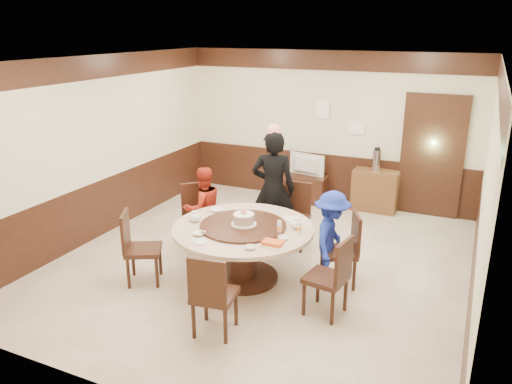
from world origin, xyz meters
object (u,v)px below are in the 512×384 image
at_px(shrimp_platter, 273,244).
at_px(thermos, 377,160).
at_px(person_blue, 331,239).
at_px(television, 305,165).
at_px(person_standing, 273,189).
at_px(person_red, 203,208).
at_px(banquet_table, 243,242).
at_px(side_cabinet, 375,191).
at_px(birthday_cake, 244,219).
at_px(tv_stand, 304,188).

relative_size(shrimp_platter, thermos, 0.79).
relative_size(person_blue, television, 1.73).
distance_m(person_standing, person_red, 1.08).
height_order(banquet_table, person_red, person_red).
xyz_separation_m(television, side_cabinet, (1.34, 0.03, -0.33)).
height_order(person_blue, television, person_blue).
bearing_deg(person_blue, thermos, -4.32).
relative_size(person_standing, television, 2.46).
bearing_deg(shrimp_platter, person_blue, 57.56).
bearing_deg(person_red, thermos, -179.99).
xyz_separation_m(person_blue, side_cabinet, (-0.05, 2.98, -0.25)).
height_order(television, thermos, thermos).
bearing_deg(birthday_cake, person_blue, 19.30).
distance_m(person_red, thermos, 3.36).
xyz_separation_m(birthday_cake, tv_stand, (-0.32, 3.32, -0.61)).
bearing_deg(television, side_cabinet, -168.59).
bearing_deg(banquet_table, tv_stand, 95.42).
height_order(person_red, thermos, person_red).
distance_m(person_red, birthday_cake, 1.22).
height_order(banquet_table, shrimp_platter, shrimp_platter).
bearing_deg(person_standing, side_cabinet, -131.14).
xyz_separation_m(banquet_table, thermos, (1.01, 3.36, 0.41)).
bearing_deg(tv_stand, person_standing, -83.68).
bearing_deg(side_cabinet, person_blue, -89.13).
distance_m(person_blue, tv_stand, 3.28).
relative_size(television, thermos, 1.90).
relative_size(tv_stand, thermos, 2.24).
distance_m(person_blue, television, 3.26).
height_order(banquet_table, birthday_cake, birthday_cake).
bearing_deg(tv_stand, thermos, 1.30).
relative_size(shrimp_platter, television, 0.41).
relative_size(person_red, birthday_cake, 3.83).
xyz_separation_m(shrimp_platter, side_cabinet, (0.44, 3.75, -0.40)).
relative_size(person_standing, thermos, 4.69).
bearing_deg(person_blue, tv_stand, 19.66).
bearing_deg(banquet_table, birthday_cake, 33.53).
bearing_deg(thermos, banquet_table, -106.72).
height_order(birthday_cake, shrimp_platter, birthday_cake).
relative_size(birthday_cake, side_cabinet, 0.41).
height_order(shrimp_platter, side_cabinet, shrimp_platter).
height_order(person_blue, thermos, person_blue).
xyz_separation_m(person_red, side_cabinet, (2.01, 2.69, -0.26)).
height_order(shrimp_platter, thermos, thermos).
bearing_deg(banquet_table, side_cabinet, 73.04).
relative_size(birthday_cake, shrimp_platter, 1.10).
xyz_separation_m(side_cabinet, thermos, (-0.02, 0.00, 0.56)).
bearing_deg(person_standing, person_blue, 130.52).
distance_m(person_red, side_cabinet, 3.37).
xyz_separation_m(person_blue, thermos, (-0.06, 2.98, 0.31)).
xyz_separation_m(tv_stand, thermos, (1.32, 0.03, 0.69)).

